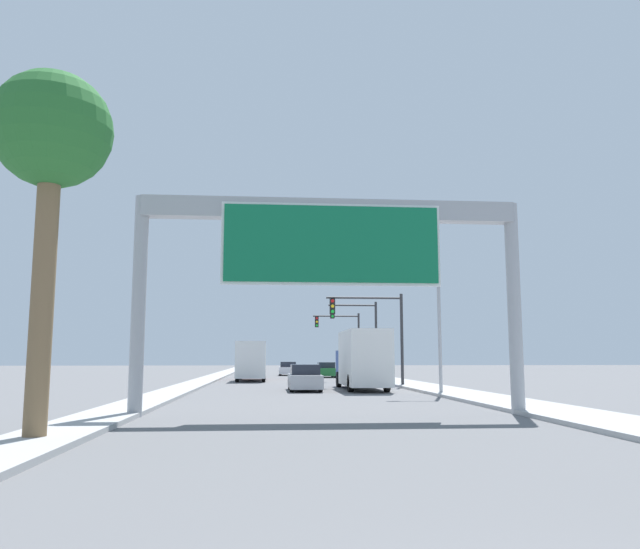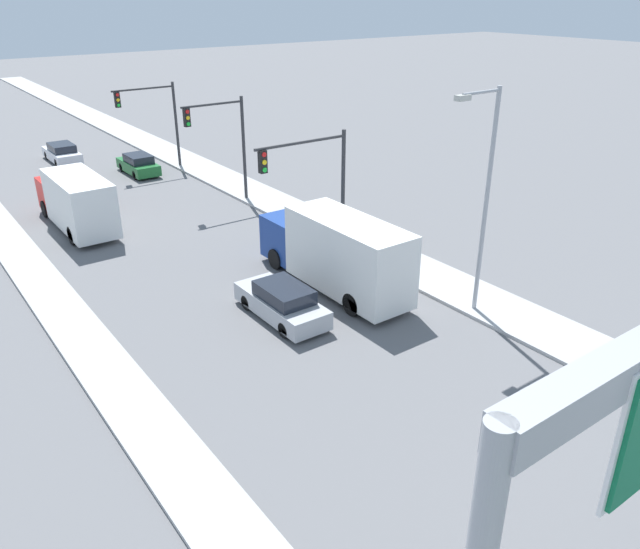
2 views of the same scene
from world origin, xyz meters
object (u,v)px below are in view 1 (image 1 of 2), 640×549
object	(u,v)px
car_far_right	(288,369)
traffic_light_far_intersection	(344,334)
car_far_center	(305,378)
traffic_light_mid_block	(361,328)
truck_box_secondary	(251,361)
car_near_left	(326,370)
traffic_light_near_intersection	(377,323)
street_lamp_right	(434,292)
truck_box_primary	(362,360)
palm_tree_foreground	(52,141)
sign_gantry	(331,245)

from	to	relation	value
car_far_right	traffic_light_far_intersection	size ratio (longest dim) A/B	0.75
car_far_center	traffic_light_mid_block	bearing A→B (deg)	69.29
truck_box_secondary	traffic_light_far_intersection	world-z (taller)	traffic_light_far_intersection
car_near_left	car_far_right	bearing A→B (deg)	117.01
traffic_light_mid_block	traffic_light_far_intersection	size ratio (longest dim) A/B	1.04
traffic_light_far_intersection	car_far_right	bearing A→B (deg)	127.78
traffic_light_near_intersection	street_lamp_right	size ratio (longest dim) A/B	0.67
car_near_left	truck_box_secondary	size ratio (longest dim) A/B	0.53
car_far_right	truck_box_primary	bearing A→B (deg)	-83.46
car_far_right	palm_tree_foreground	world-z (taller)	palm_tree_foreground
car_far_center	truck_box_secondary	bearing A→B (deg)	102.65
truck_box_secondary	traffic_light_far_intersection	bearing A→B (deg)	45.70
car_far_center	traffic_light_near_intersection	size ratio (longest dim) A/B	0.76
car_far_center	street_lamp_right	distance (m)	9.14
car_far_right	traffic_light_near_intersection	bearing A→B (deg)	-79.27
car_near_left	street_lamp_right	world-z (taller)	street_lamp_right
traffic_light_mid_block	truck_box_secondary	bearing A→B (deg)	173.74
palm_tree_foreground	traffic_light_far_intersection	bearing A→B (deg)	74.65
car_near_left	street_lamp_right	bearing A→B (deg)	-83.88
street_lamp_right	traffic_light_far_intersection	bearing A→B (deg)	92.58
car_near_left	traffic_light_far_intersection	size ratio (longest dim) A/B	0.68
car_far_center	palm_tree_foreground	distance (m)	23.68
car_far_center	truck_box_primary	distance (m)	3.77
truck_box_secondary	car_near_left	bearing A→B (deg)	52.05
sign_gantry	truck_box_primary	xyz separation A→B (m)	(3.50, 16.42, -4.00)
sign_gantry	traffic_light_near_intersection	distance (m)	20.81
car_near_left	car_far_center	xyz separation A→B (m)	(-3.50, -24.57, 0.03)
car_far_center	traffic_light_mid_block	size ratio (longest dim) A/B	0.72
car_far_right	truck_box_secondary	xyz separation A→B (m)	(-3.50, -15.84, 0.93)
car_far_center	traffic_light_near_intersection	xyz separation A→B (m)	(5.08, 4.60, 3.51)
car_far_center	traffic_light_near_intersection	bearing A→B (deg)	42.16
truck_box_secondary	traffic_light_far_intersection	size ratio (longest dim) A/B	1.30
street_lamp_right	truck_box_secondary	bearing A→B (deg)	116.92
car_far_right	truck_box_primary	size ratio (longest dim) A/B	0.53
car_near_left	truck_box_secondary	distance (m)	11.42
car_near_left	car_far_center	size ratio (longest dim) A/B	0.91
traffic_light_far_intersection	palm_tree_foreground	xyz separation A→B (m)	(-12.68, -46.18, 2.85)
sign_gantry	truck_box_primary	distance (m)	17.26
traffic_light_near_intersection	traffic_light_mid_block	xyz separation A→B (m)	(0.44, 10.00, 0.13)
car_far_center	traffic_light_mid_block	world-z (taller)	traffic_light_mid_block
truck_box_primary	traffic_light_mid_block	distance (m)	14.08
truck_box_secondary	traffic_light_mid_block	distance (m)	9.48
car_near_left	truck_box_primary	bearing A→B (deg)	-90.00
palm_tree_foreground	street_lamp_right	distance (m)	22.30
truck_box_secondary	palm_tree_foreground	size ratio (longest dim) A/B	0.92
car_far_center	truck_box_secondary	xyz separation A→B (m)	(-3.50, 15.59, 0.90)
traffic_light_near_intersection	traffic_light_far_intersection	world-z (taller)	traffic_light_far_intersection
sign_gantry	truck_box_secondary	distance (m)	31.58
car_near_left	traffic_light_mid_block	xyz separation A→B (m)	(2.02, -9.96, 3.66)
truck_box_primary	traffic_light_far_intersection	bearing A→B (deg)	85.67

